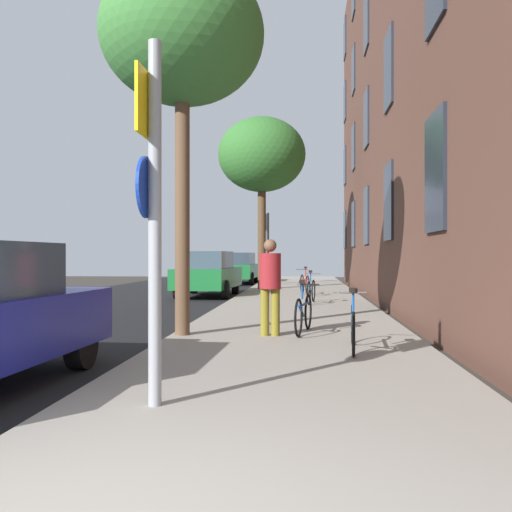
{
  "coord_description": "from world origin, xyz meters",
  "views": [
    {
      "loc": [
        1.29,
        -2.19,
        1.48
      ],
      "look_at": [
        0.2,
        10.27,
        1.47
      ],
      "focal_mm": 38.6,
      "sensor_mm": 36.0,
      "label": 1
    }
  ],
  "objects_px": {
    "pedestrian_0": "(270,281)",
    "sign_post": "(152,199)",
    "bicycle_2": "(311,290)",
    "tree_far": "(262,156)",
    "bicycle_1": "(304,312)",
    "car_1": "(208,273)",
    "car_2": "(238,268)",
    "traffic_light": "(266,235)",
    "tree_near": "(182,37)",
    "bicycle_3": "(305,284)",
    "bicycle_0": "(353,326)"
  },
  "relations": [
    {
      "from": "tree_near",
      "to": "bicycle_2",
      "type": "distance_m",
      "value": 8.32
    },
    {
      "from": "bicycle_1",
      "to": "car_2",
      "type": "bearing_deg",
      "value": 100.31
    },
    {
      "from": "bicycle_2",
      "to": "pedestrian_0",
      "type": "bearing_deg",
      "value": -96.86
    },
    {
      "from": "sign_post",
      "to": "tree_near",
      "type": "xyz_separation_m",
      "value": [
        -0.71,
        4.41,
        3.25
      ]
    },
    {
      "from": "car_2",
      "to": "bicycle_2",
      "type": "bearing_deg",
      "value": -74.16
    },
    {
      "from": "tree_near",
      "to": "bicycle_0",
      "type": "height_order",
      "value": "tree_near"
    },
    {
      "from": "bicycle_1",
      "to": "bicycle_2",
      "type": "xyz_separation_m",
      "value": [
        0.21,
        6.06,
        0.0
      ]
    },
    {
      "from": "sign_post",
      "to": "tree_far",
      "type": "distance_m",
      "value": 17.79
    },
    {
      "from": "traffic_light",
      "to": "tree_near",
      "type": "relative_size",
      "value": 0.54
    },
    {
      "from": "bicycle_2",
      "to": "tree_far",
      "type": "bearing_deg",
      "value": 106.25
    },
    {
      "from": "pedestrian_0",
      "to": "sign_post",
      "type": "bearing_deg",
      "value": -100.21
    },
    {
      "from": "bicycle_0",
      "to": "car_2",
      "type": "height_order",
      "value": "car_2"
    },
    {
      "from": "tree_far",
      "to": "bicycle_0",
      "type": "relative_size",
      "value": 4.17
    },
    {
      "from": "traffic_light",
      "to": "pedestrian_0",
      "type": "relative_size",
      "value": 2.08
    },
    {
      "from": "tree_far",
      "to": "bicycle_1",
      "type": "xyz_separation_m",
      "value": [
        1.71,
        -12.64,
        -5.07
      ]
    },
    {
      "from": "tree_far",
      "to": "bicycle_3",
      "type": "xyz_separation_m",
      "value": [
        1.74,
        -3.24,
        -5.05
      ]
    },
    {
      "from": "sign_post",
      "to": "bicycle_2",
      "type": "distance_m",
      "value": 11.05
    },
    {
      "from": "traffic_light",
      "to": "tree_near",
      "type": "xyz_separation_m",
      "value": [
        -0.24,
        -16.97,
        2.78
      ]
    },
    {
      "from": "traffic_light",
      "to": "bicycle_0",
      "type": "bearing_deg",
      "value": -82.09
    },
    {
      "from": "car_1",
      "to": "bicycle_1",
      "type": "bearing_deg",
      "value": -70.86
    },
    {
      "from": "tree_far",
      "to": "bicycle_2",
      "type": "xyz_separation_m",
      "value": [
        1.92,
        -6.59,
        -5.06
      ]
    },
    {
      "from": "bicycle_0",
      "to": "bicycle_2",
      "type": "xyz_separation_m",
      "value": [
        -0.5,
        7.74,
        0.02
      ]
    },
    {
      "from": "bicycle_0",
      "to": "car_1",
      "type": "height_order",
      "value": "car_1"
    },
    {
      "from": "sign_post",
      "to": "pedestrian_0",
      "type": "relative_size",
      "value": 2.02
    },
    {
      "from": "tree_near",
      "to": "car_1",
      "type": "distance_m",
      "value": 11.28
    },
    {
      "from": "pedestrian_0",
      "to": "car_1",
      "type": "bearing_deg",
      "value": 105.65
    },
    {
      "from": "tree_near",
      "to": "car_1",
      "type": "relative_size",
      "value": 1.47
    },
    {
      "from": "bicycle_1",
      "to": "pedestrian_0",
      "type": "relative_size",
      "value": 1.0
    },
    {
      "from": "sign_post",
      "to": "traffic_light",
      "type": "relative_size",
      "value": 0.97
    },
    {
      "from": "tree_near",
      "to": "bicycle_1",
      "type": "height_order",
      "value": "tree_near"
    },
    {
      "from": "bicycle_0",
      "to": "pedestrian_0",
      "type": "height_order",
      "value": "pedestrian_0"
    },
    {
      "from": "tree_far",
      "to": "car_2",
      "type": "distance_m",
      "value": 8.01
    },
    {
      "from": "pedestrian_0",
      "to": "car_2",
      "type": "height_order",
      "value": "pedestrian_0"
    },
    {
      "from": "pedestrian_0",
      "to": "car_1",
      "type": "height_order",
      "value": "pedestrian_0"
    },
    {
      "from": "traffic_light",
      "to": "car_2",
      "type": "relative_size",
      "value": 0.75
    },
    {
      "from": "bicycle_0",
      "to": "traffic_light",
      "type": "bearing_deg",
      "value": 97.91
    },
    {
      "from": "tree_near",
      "to": "bicycle_0",
      "type": "xyz_separation_m",
      "value": [
        2.78,
        -1.31,
        -4.77
      ]
    },
    {
      "from": "car_1",
      "to": "car_2",
      "type": "xyz_separation_m",
      "value": [
        0.01,
        8.97,
        0.0
      ]
    },
    {
      "from": "bicycle_2",
      "to": "bicycle_1",
      "type": "bearing_deg",
      "value": -91.96
    },
    {
      "from": "sign_post",
      "to": "bicycle_2",
      "type": "xyz_separation_m",
      "value": [
        1.57,
        10.84,
        -1.5
      ]
    },
    {
      "from": "bicycle_0",
      "to": "car_1",
      "type": "xyz_separation_m",
      "value": [
        -4.15,
        11.61,
        0.37
      ]
    },
    {
      "from": "sign_post",
      "to": "tree_far",
      "type": "bearing_deg",
      "value": 91.16
    },
    {
      "from": "traffic_light",
      "to": "car_1",
      "type": "relative_size",
      "value": 0.79
    },
    {
      "from": "car_1",
      "to": "traffic_light",
      "type": "bearing_deg",
      "value": 76.42
    },
    {
      "from": "sign_post",
      "to": "bicycle_2",
      "type": "relative_size",
      "value": 1.99
    },
    {
      "from": "bicycle_3",
      "to": "pedestrian_0",
      "type": "xyz_separation_m",
      "value": [
        -0.6,
        -9.75,
        0.55
      ]
    },
    {
      "from": "car_2",
      "to": "bicycle_3",
      "type": "bearing_deg",
      "value": -69.94
    },
    {
      "from": "bicycle_1",
      "to": "pedestrian_0",
      "type": "distance_m",
      "value": 0.88
    },
    {
      "from": "bicycle_3",
      "to": "car_1",
      "type": "distance_m",
      "value": 3.53
    },
    {
      "from": "tree_near",
      "to": "tree_far",
      "type": "distance_m",
      "value": 13.03
    }
  ]
}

